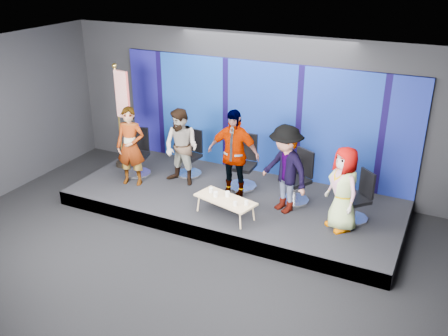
{
  "coord_description": "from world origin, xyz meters",
  "views": [
    {
      "loc": [
        3.96,
        -6.18,
        5.14
      ],
      "look_at": [
        -0.2,
        2.4,
        0.95
      ],
      "focal_mm": 40.0,
      "sensor_mm": 36.0,
      "label": 1
    }
  ],
  "objects_px": {
    "chair_c": "(243,170)",
    "panelist_c": "(233,154)",
    "panelist_a": "(131,147)",
    "mug_b": "(216,194)",
    "chair_b": "(190,160)",
    "mug_e": "(246,203)",
    "mug_d": "(235,204)",
    "chair_e": "(357,204)",
    "panelist_e": "(343,189)",
    "chair_d": "(297,185)",
    "mug_a": "(211,190)",
    "panelist_d": "(285,169)",
    "mug_c": "(227,194)",
    "coffee_table": "(225,200)",
    "flag_stand": "(122,115)",
    "panelist_b": "(181,147)",
    "chair_a": "(138,160)"
  },
  "relations": [
    {
      "from": "chair_c",
      "to": "panelist_c",
      "type": "distance_m",
      "value": 0.77
    },
    {
      "from": "panelist_a",
      "to": "mug_b",
      "type": "height_order",
      "value": "panelist_a"
    },
    {
      "from": "chair_b",
      "to": "mug_e",
      "type": "distance_m",
      "value": 2.55
    },
    {
      "from": "mug_e",
      "to": "mug_d",
      "type": "bearing_deg",
      "value": -145.97
    },
    {
      "from": "chair_e",
      "to": "panelist_e",
      "type": "bearing_deg",
      "value": -71.26
    },
    {
      "from": "chair_c",
      "to": "chair_e",
      "type": "height_order",
      "value": "chair_c"
    },
    {
      "from": "chair_d",
      "to": "chair_e",
      "type": "height_order",
      "value": "chair_d"
    },
    {
      "from": "mug_a",
      "to": "mug_e",
      "type": "distance_m",
      "value": 0.86
    },
    {
      "from": "panelist_d",
      "to": "mug_a",
      "type": "relative_size",
      "value": 17.62
    },
    {
      "from": "panelist_a",
      "to": "mug_a",
      "type": "height_order",
      "value": "panelist_a"
    },
    {
      "from": "mug_e",
      "to": "panelist_e",
      "type": "bearing_deg",
      "value": 19.02
    },
    {
      "from": "mug_d",
      "to": "chair_e",
      "type": "bearing_deg",
      "value": 29.27
    },
    {
      "from": "mug_c",
      "to": "coffee_table",
      "type": "bearing_deg",
      "value": -87.48
    },
    {
      "from": "mug_a",
      "to": "mug_b",
      "type": "xyz_separation_m",
      "value": [
        0.16,
        -0.12,
        0.0
      ]
    },
    {
      "from": "chair_d",
      "to": "panelist_d",
      "type": "relative_size",
      "value": 0.62
    },
    {
      "from": "panelist_c",
      "to": "coffee_table",
      "type": "distance_m",
      "value": 1.07
    },
    {
      "from": "chair_b",
      "to": "coffee_table",
      "type": "height_order",
      "value": "chair_b"
    },
    {
      "from": "chair_e",
      "to": "mug_b",
      "type": "height_order",
      "value": "chair_e"
    },
    {
      "from": "chair_b",
      "to": "flag_stand",
      "type": "bearing_deg",
      "value": -161.91
    },
    {
      "from": "coffee_table",
      "to": "chair_b",
      "type": "bearing_deg",
      "value": 138.14
    },
    {
      "from": "chair_d",
      "to": "panelist_e",
      "type": "bearing_deg",
      "value": -4.21
    },
    {
      "from": "panelist_b",
      "to": "mug_c",
      "type": "distance_m",
      "value": 1.78
    },
    {
      "from": "chair_d",
      "to": "chair_e",
      "type": "xyz_separation_m",
      "value": [
        1.29,
        -0.23,
        -0.04
      ]
    },
    {
      "from": "mug_c",
      "to": "mug_a",
      "type": "bearing_deg",
      "value": 177.56
    },
    {
      "from": "chair_c",
      "to": "panelist_c",
      "type": "height_order",
      "value": "panelist_c"
    },
    {
      "from": "mug_c",
      "to": "chair_a",
      "type": "bearing_deg",
      "value": 163.08
    },
    {
      "from": "mug_e",
      "to": "flag_stand",
      "type": "distance_m",
      "value": 3.96
    },
    {
      "from": "chair_c",
      "to": "mug_e",
      "type": "xyz_separation_m",
      "value": [
        0.7,
        -1.42,
        0.03
      ]
    },
    {
      "from": "chair_b",
      "to": "mug_a",
      "type": "xyz_separation_m",
      "value": [
        1.22,
        -1.32,
        0.08
      ]
    },
    {
      "from": "panelist_b",
      "to": "mug_b",
      "type": "relative_size",
      "value": 16.29
    },
    {
      "from": "panelist_a",
      "to": "chair_e",
      "type": "bearing_deg",
      "value": -8.34
    },
    {
      "from": "chair_e",
      "to": "flag_stand",
      "type": "height_order",
      "value": "flag_stand"
    },
    {
      "from": "panelist_c",
      "to": "mug_d",
      "type": "height_order",
      "value": "panelist_c"
    },
    {
      "from": "chair_a",
      "to": "panelist_a",
      "type": "relative_size",
      "value": 0.62
    },
    {
      "from": "mug_a",
      "to": "flag_stand",
      "type": "distance_m",
      "value": 3.13
    },
    {
      "from": "flag_stand",
      "to": "mug_d",
      "type": "bearing_deg",
      "value": -8.38
    },
    {
      "from": "mug_c",
      "to": "chair_d",
      "type": "bearing_deg",
      "value": 46.21
    },
    {
      "from": "flag_stand",
      "to": "panelist_c",
      "type": "bearing_deg",
      "value": 6.79
    },
    {
      "from": "mug_b",
      "to": "flag_stand",
      "type": "distance_m",
      "value": 3.31
    },
    {
      "from": "mug_b",
      "to": "chair_a",
      "type": "bearing_deg",
      "value": 159.64
    },
    {
      "from": "chair_a",
      "to": "panelist_e",
      "type": "xyz_separation_m",
      "value": [
        4.85,
        -0.4,
        0.46
      ]
    },
    {
      "from": "chair_a",
      "to": "panelist_a",
      "type": "height_order",
      "value": "panelist_a"
    },
    {
      "from": "panelist_b",
      "to": "panelist_d",
      "type": "relative_size",
      "value": 0.95
    },
    {
      "from": "panelist_b",
      "to": "panelist_d",
      "type": "xyz_separation_m",
      "value": [
        2.47,
        -0.22,
        0.04
      ]
    },
    {
      "from": "mug_b",
      "to": "mug_c",
      "type": "height_order",
      "value": "mug_c"
    },
    {
      "from": "chair_e",
      "to": "chair_a",
      "type": "bearing_deg",
      "value": -136.47
    },
    {
      "from": "mug_c",
      "to": "panelist_a",
      "type": "bearing_deg",
      "value": 172.13
    },
    {
      "from": "chair_d",
      "to": "mug_a",
      "type": "xyz_separation_m",
      "value": [
        -1.44,
        -1.09,
        0.06
      ]
    },
    {
      "from": "chair_d",
      "to": "panelist_d",
      "type": "xyz_separation_m",
      "value": [
        -0.11,
        -0.49,
        0.54
      ]
    },
    {
      "from": "chair_a",
      "to": "mug_a",
      "type": "height_order",
      "value": "chair_a"
    }
  ]
}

